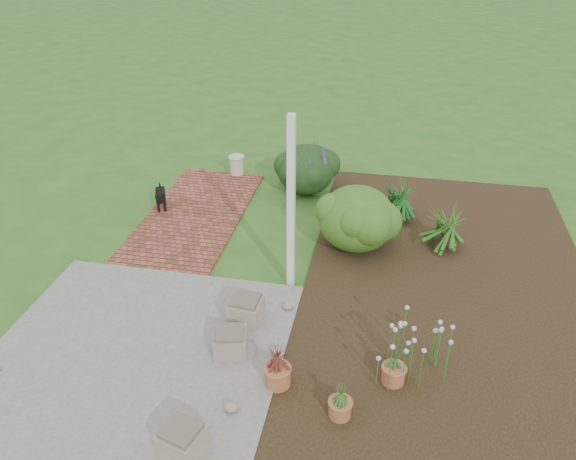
% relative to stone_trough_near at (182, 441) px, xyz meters
% --- Properties ---
extents(ground, '(80.00, 80.00, 0.00)m').
position_rel_stone_trough_near_xyz_m(ground, '(0.20, 2.89, -0.17)').
color(ground, '#24591C').
rests_on(ground, ground).
extents(concrete_patio, '(3.50, 3.50, 0.04)m').
position_rel_stone_trough_near_xyz_m(concrete_patio, '(-1.05, 1.14, -0.15)').
color(concrete_patio, slate).
rests_on(concrete_patio, ground).
extents(brick_path, '(1.60, 3.50, 0.04)m').
position_rel_stone_trough_near_xyz_m(brick_path, '(-1.50, 4.64, -0.15)').
color(brick_path, brown).
rests_on(brick_path, ground).
extents(garden_bed, '(4.00, 7.00, 0.03)m').
position_rel_stone_trough_near_xyz_m(garden_bed, '(2.70, 3.39, -0.16)').
color(garden_bed, black).
rests_on(garden_bed, ground).
extents(veranda_post, '(0.10, 0.10, 2.50)m').
position_rel_stone_trough_near_xyz_m(veranda_post, '(0.50, 2.99, 1.08)').
color(veranda_post, white).
rests_on(veranda_post, ground).
extents(stone_trough_near, '(0.49, 0.49, 0.26)m').
position_rel_stone_trough_near_xyz_m(stone_trough_near, '(0.00, 0.00, 0.00)').
color(stone_trough_near, '#736A58').
rests_on(stone_trough_near, concrete_patio).
extents(stone_trough_mid, '(0.46, 0.46, 0.26)m').
position_rel_stone_trough_near_xyz_m(stone_trough_mid, '(0.06, 1.45, -0.00)').
color(stone_trough_mid, gray).
rests_on(stone_trough_mid, concrete_patio).
extents(stone_trough_far, '(0.44, 0.44, 0.27)m').
position_rel_stone_trough_near_xyz_m(stone_trough_far, '(0.09, 2.08, 0.01)').
color(stone_trough_far, '#746B58').
rests_on(stone_trough_far, concrete_patio).
extents(black_dog, '(0.30, 0.51, 0.46)m').
position_rel_stone_trough_near_xyz_m(black_dog, '(-2.12, 4.67, 0.14)').
color(black_dog, black).
rests_on(black_dog, brick_path).
extents(cream_ceramic_urn, '(0.27, 0.27, 0.36)m').
position_rel_stone_trough_near_xyz_m(cream_ceramic_urn, '(-1.23, 6.37, 0.05)').
color(cream_ceramic_urn, beige).
rests_on(cream_ceramic_urn, brick_path).
extents(evergreen_shrub, '(1.39, 1.39, 1.01)m').
position_rel_stone_trough_near_xyz_m(evergreen_shrub, '(1.31, 4.16, 0.36)').
color(evergreen_shrub, '#174211').
rests_on(evergreen_shrub, garden_bed).
extents(agapanthus_clump_back, '(1.18, 1.18, 0.82)m').
position_rel_stone_trough_near_xyz_m(agapanthus_clump_back, '(2.64, 4.37, 0.27)').
color(agapanthus_clump_back, '#0D3D13').
rests_on(agapanthus_clump_back, garden_bed).
extents(agapanthus_clump_front, '(1.05, 1.05, 0.81)m').
position_rel_stone_trough_near_xyz_m(agapanthus_clump_front, '(1.91, 5.18, 0.27)').
color(agapanthus_clump_front, '#09360F').
rests_on(agapanthus_clump_front, garden_bed).
extents(pink_flower_patch, '(1.10, 1.10, 0.65)m').
position_rel_stone_trough_near_xyz_m(pink_flower_patch, '(2.23, 1.61, 0.18)').
color(pink_flower_patch, '#113D0F').
rests_on(pink_flower_patch, garden_bed).
extents(terracotta_pot_bronze, '(0.31, 0.31, 0.24)m').
position_rel_stone_trough_near_xyz_m(terracotta_pot_bronze, '(0.72, 1.05, -0.02)').
color(terracotta_pot_bronze, '#A55A37').
rests_on(terracotta_pot_bronze, garden_bed).
extents(terracotta_pot_small_left, '(0.30, 0.30, 0.21)m').
position_rel_stone_trough_near_xyz_m(terracotta_pot_small_left, '(1.99, 1.33, -0.03)').
color(terracotta_pot_small_left, '#AD593A').
rests_on(terracotta_pot_small_left, garden_bed).
extents(terracotta_pot_small_right, '(0.27, 0.27, 0.20)m').
position_rel_stone_trough_near_xyz_m(terracotta_pot_small_right, '(1.46, 0.74, -0.04)').
color(terracotta_pot_small_right, '#9A5B34').
rests_on(terracotta_pot_small_right, garden_bed).
extents(purple_flowering_bush, '(1.26, 1.26, 0.91)m').
position_rel_stone_trough_near_xyz_m(purple_flowering_bush, '(0.21, 5.97, 0.29)').
color(purple_flowering_bush, black).
rests_on(purple_flowering_bush, ground).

